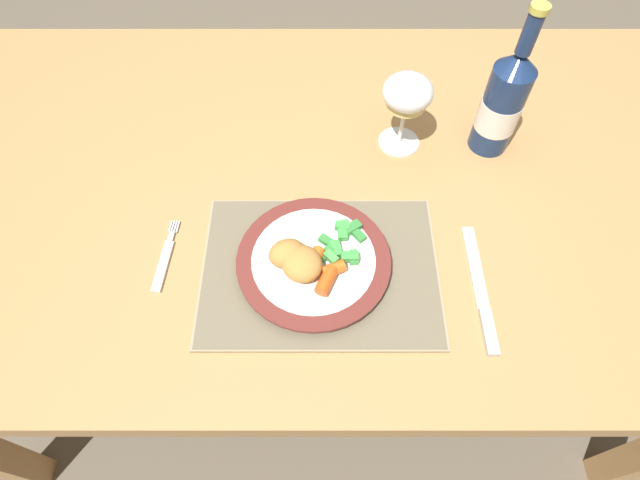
% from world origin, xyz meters
% --- Properties ---
extents(ground_plane, '(6.00, 6.00, 0.00)m').
position_xyz_m(ground_plane, '(0.00, 0.00, 0.00)').
color(ground_plane, brown).
extents(dining_table, '(1.54, 0.85, 0.74)m').
position_xyz_m(dining_table, '(0.00, 0.00, 0.66)').
color(dining_table, '#AD7F4C').
rests_on(dining_table, ground).
extents(placemat, '(0.36, 0.26, 0.01)m').
position_xyz_m(placemat, '(-0.00, -0.19, 0.74)').
color(placemat, gray).
rests_on(placemat, dining_table).
extents(dinner_plate, '(0.23, 0.23, 0.02)m').
position_xyz_m(dinner_plate, '(-0.01, -0.18, 0.76)').
color(dinner_plate, white).
rests_on(dinner_plate, placemat).
extents(breaded_croquettes, '(0.10, 0.09, 0.04)m').
position_xyz_m(breaded_croquettes, '(-0.04, -0.20, 0.78)').
color(breaded_croquettes, '#B77F3D').
rests_on(breaded_croquettes, dinner_plate).
extents(green_beans_pile, '(0.09, 0.09, 0.02)m').
position_xyz_m(green_beans_pile, '(0.03, -0.16, 0.77)').
color(green_beans_pile, '#4CA84C').
rests_on(green_beans_pile, dinner_plate).
extents(glazed_carrots, '(0.06, 0.08, 0.02)m').
position_xyz_m(glazed_carrots, '(0.01, -0.21, 0.78)').
color(glazed_carrots, orange).
rests_on(glazed_carrots, dinner_plate).
extents(fork, '(0.02, 0.13, 0.01)m').
position_xyz_m(fork, '(-0.24, -0.17, 0.74)').
color(fork, silver).
rests_on(fork, dining_table).
extents(table_knife, '(0.02, 0.22, 0.01)m').
position_xyz_m(table_knife, '(0.24, -0.24, 0.74)').
color(table_knife, silver).
rests_on(table_knife, dining_table).
extents(wine_glass, '(0.08, 0.08, 0.14)m').
position_xyz_m(wine_glass, '(0.14, 0.08, 0.85)').
color(wine_glass, silver).
rests_on(wine_glass, dining_table).
extents(bottle, '(0.07, 0.07, 0.27)m').
position_xyz_m(bottle, '(0.30, 0.08, 0.84)').
color(bottle, navy).
rests_on(bottle, dining_table).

